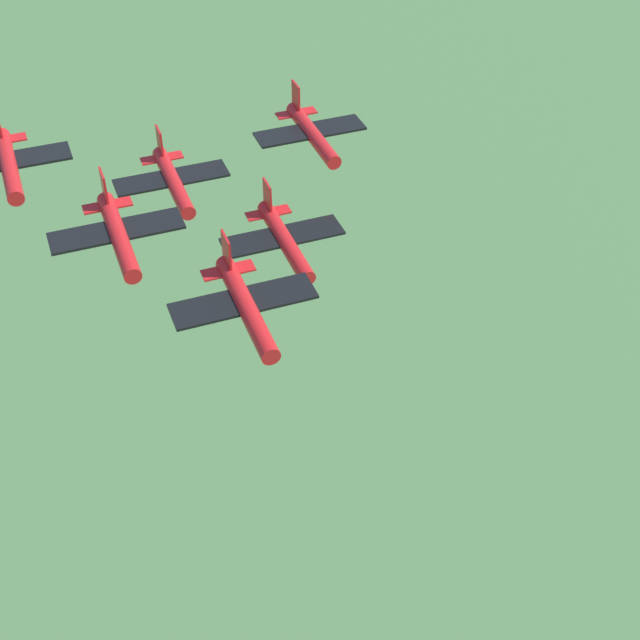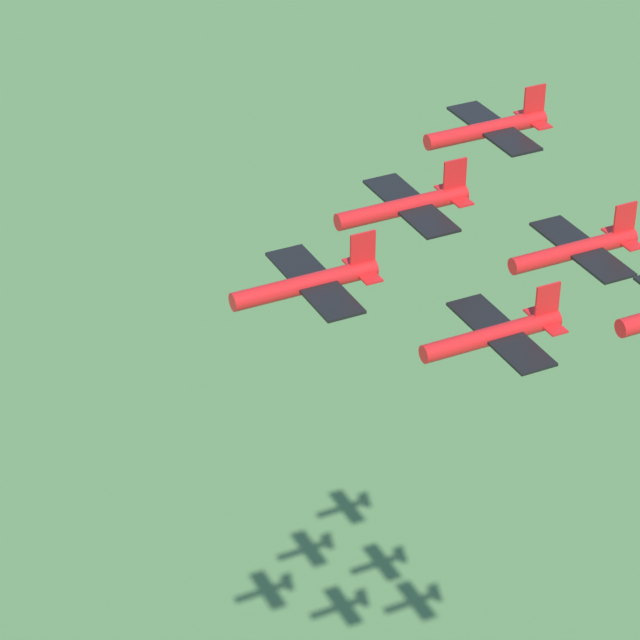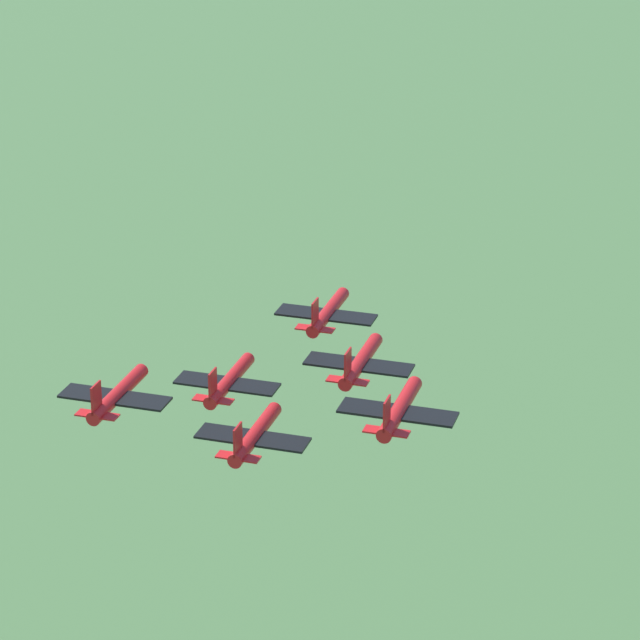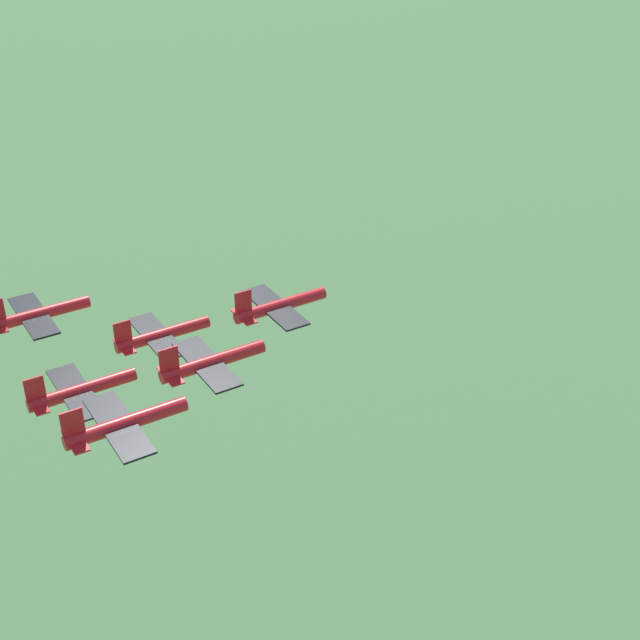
# 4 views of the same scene
# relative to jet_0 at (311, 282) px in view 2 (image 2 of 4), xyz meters

# --- Properties ---
(jet_0) EXTENTS (11.10, 10.77, 3.73)m
(jet_0) POSITION_rel_jet_0_xyz_m (0.00, 0.00, 0.00)
(jet_0) COLOR red
(jet_1) EXTENTS (11.10, 10.77, 3.73)m
(jet_1) POSITION_rel_jet_0_xyz_m (-12.85, 3.40, -3.62)
(jet_1) COLOR red
(jet_2) EXTENTS (11.10, 10.77, 3.73)m
(jet_2) POSITION_rel_jet_0_xyz_m (-9.22, -9.58, 0.25)
(jet_2) COLOR red
(jet_4) EXTENTS (11.10, 10.77, 3.73)m
(jet_4) POSITION_rel_jet_0_xyz_m (-22.07, -6.18, -2.98)
(jet_4) COLOR red
(jet_5) EXTENTS (11.10, 10.77, 3.73)m
(jet_5) POSITION_rel_jet_0_xyz_m (-18.43, -19.17, 1.56)
(jet_5) COLOR red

